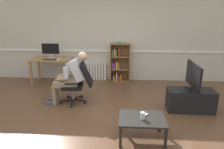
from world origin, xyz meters
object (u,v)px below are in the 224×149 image
(keyboard, at_px, (50,59))
(spare_remote, at_px, (145,115))
(computer_desk, at_px, (52,62))
(coffee_table, at_px, (142,120))
(bookshelf, at_px, (119,63))
(imac_monitor, at_px, (51,49))
(tv_screen, at_px, (193,76))
(office_chair, at_px, (79,81))
(drinking_glass, at_px, (143,116))
(radiator, at_px, (92,71))
(person_seated, at_px, (71,76))
(computer_mouse, at_px, (58,59))
(tv_stand, at_px, (190,100))

(keyboard, relative_size, spare_remote, 2.49)
(computer_desk, bearing_deg, spare_remote, -46.28)
(coffee_table, bearing_deg, bookshelf, 99.03)
(imac_monitor, bearing_deg, tv_screen, -24.56)
(office_chair, xyz_separation_m, drinking_glass, (1.37, -1.42, -0.07))
(bookshelf, bearing_deg, keyboard, -167.77)
(bookshelf, relative_size, spare_remote, 8.10)
(radiator, xyz_separation_m, person_seated, (-0.22, -1.73, 0.38))
(bookshelf, height_order, radiator, bookshelf)
(person_seated, height_order, tv_screen, person_seated)
(computer_mouse, height_order, drinking_glass, computer_mouse)
(computer_mouse, bearing_deg, tv_stand, -23.57)
(keyboard, height_order, spare_remote, keyboard)
(computer_desk, bearing_deg, imac_monitor, 110.80)
(tv_stand, xyz_separation_m, tv_screen, (0.00, -0.00, 0.54))
(computer_mouse, bearing_deg, drinking_glass, -49.66)
(computer_mouse, height_order, person_seated, person_seated)
(imac_monitor, xyz_separation_m, spare_remote, (2.55, -2.72, -0.62))
(keyboard, xyz_separation_m, tv_stand, (3.61, -1.45, -0.53))
(imac_monitor, height_order, tv_screen, imac_monitor)
(radiator, bearing_deg, coffee_table, -66.90)
(coffee_table, bearing_deg, drinking_glass, -85.94)
(radiator, xyz_separation_m, coffee_table, (1.32, -3.10, 0.07))
(bookshelf, distance_m, spare_remote, 2.98)
(office_chair, relative_size, drinking_glass, 8.22)
(keyboard, height_order, coffee_table, keyboard)
(keyboard, relative_size, computer_mouse, 3.73)
(tv_screen, bearing_deg, spare_remote, 134.27)
(computer_mouse, relative_size, office_chair, 0.10)
(tv_stand, height_order, spare_remote, tv_stand)
(bookshelf, relative_size, tv_stand, 1.23)
(computer_desk, bearing_deg, office_chair, -50.07)
(computer_desk, height_order, imac_monitor, imac_monitor)
(computer_desk, relative_size, tv_screen, 1.34)
(bookshelf, bearing_deg, tv_screen, -49.33)
(keyboard, distance_m, office_chair, 1.64)
(computer_mouse, height_order, radiator, computer_mouse)
(computer_mouse, xyz_separation_m, person_seated, (0.68, -1.22, -0.12))
(radiator, bearing_deg, imac_monitor, -165.18)
(computer_desk, height_order, drinking_glass, computer_desk)
(bookshelf, height_order, coffee_table, bookshelf)
(tv_stand, relative_size, spare_remote, 6.57)
(computer_mouse, distance_m, bookshelf, 1.81)
(keyboard, distance_m, tv_screen, 3.89)
(computer_mouse, xyz_separation_m, tv_screen, (3.37, -1.47, 0.01))
(person_seated, xyz_separation_m, tv_screen, (2.68, -0.24, 0.13))
(bookshelf, relative_size, drinking_glass, 10.25)
(office_chair, bearing_deg, person_seated, -90.00)
(tv_screen, bearing_deg, office_chair, 84.22)
(computer_mouse, relative_size, bookshelf, 0.08)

